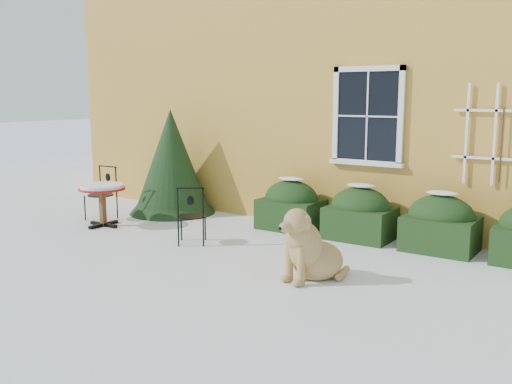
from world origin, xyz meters
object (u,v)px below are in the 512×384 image
Objects in this scene: patio_chair_far at (102,193)px; evergreen_shrub at (172,172)px; dog at (309,250)px; patio_chair_near at (192,215)px; bistro_table at (102,191)px.

evergreen_shrub is at bearing 56.27° from patio_chair_far.
patio_chair_far is at bearing -171.46° from dog.
evergreen_shrub is 1.41m from patio_chair_far.
dog is (4.28, -2.17, -0.44)m from evergreen_shrub.
patio_chair_far is 0.96× the size of dog.
patio_chair_near is 2.62m from patio_chair_far.
bistro_table is at bearing -36.26° from patio_chair_near.
dog reaches higher than bistro_table.
patio_chair_near is (2.12, -0.06, -0.17)m from bistro_table.
patio_chair_far is 5.07m from dog.
dog reaches higher than patio_chair_near.
patio_chair_near reaches higher than bistro_table.
evergreen_shrub is 1.61m from bistro_table.
patio_chair_near is (1.89, -1.64, -0.36)m from evergreen_shrub.
bistro_table is 0.78× the size of dog.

